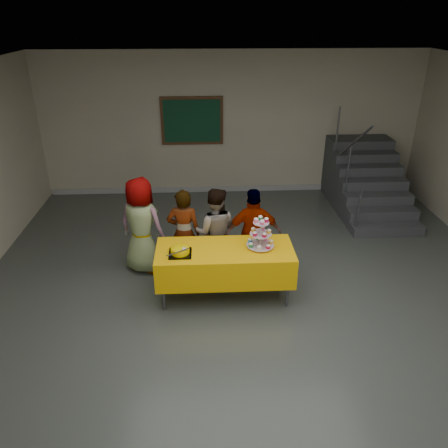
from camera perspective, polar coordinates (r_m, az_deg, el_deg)
The scene contains 10 objects.
room_shell at distance 4.52m, azimuth 5.32°, elevation 5.76°, with size 10.00×10.04×3.02m.
bake_table at distance 6.06m, azimuth 0.10°, elevation -5.03°, with size 1.88×0.78×0.77m.
cupcake_stand at distance 5.94m, azimuth 4.81°, elevation -1.53°, with size 0.38×0.38×0.44m.
bear_cake at distance 5.83m, azimuth -5.76°, elevation -3.42°, with size 0.32×0.36×0.12m.
schoolchild_a at distance 6.72m, azimuth -10.71°, elevation -0.21°, with size 0.74×0.48×1.52m, color slate.
schoolchild_b at distance 6.55m, azimuth -5.24°, elevation -1.19°, with size 0.51×0.33×1.39m, color slate.
schoolchild_c at distance 6.55m, azimuth -1.20°, elevation -1.04°, with size 0.68×0.53×1.40m, color slate.
schoolchild_d at distance 6.47m, azimuth 3.87°, elevation -1.34°, with size 0.83×0.35×1.42m, color slate.
staircase at distance 9.50m, azimuth 17.83°, elevation 5.24°, with size 1.30×2.40×2.04m.
noticeboard at distance 9.37m, azimuth -4.20°, elevation 13.28°, with size 1.30×0.05×1.00m.
Camera 1 is at (-0.63, -4.17, 3.71)m, focal length 35.00 mm.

